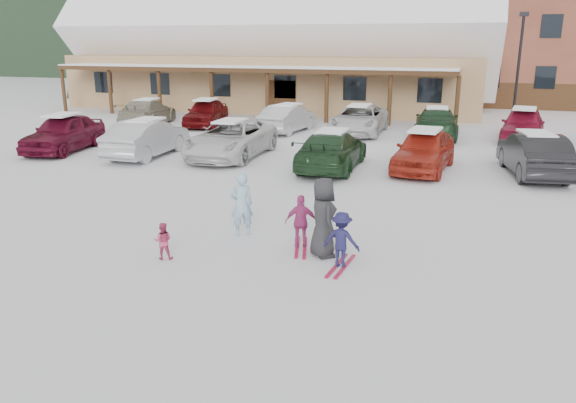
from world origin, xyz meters
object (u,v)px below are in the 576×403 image
(parked_car_11, at_px, (436,123))
(parked_car_12, at_px, (523,125))
(adult_skier, at_px, (241,204))
(parked_car_1, at_px, (147,138))
(parked_car_5, at_px, (534,155))
(parked_car_9, at_px, (288,118))
(lamp_post, at_px, (519,61))
(parked_car_7, at_px, (147,112))
(parked_car_8, at_px, (206,113))
(toddler_red, at_px, (163,241))
(day_lodge, at_px, (277,50))
(parked_car_0, at_px, (64,133))
(parked_car_10, at_px, (359,120))
(bystander_dark, at_px, (323,217))
(child_navy, at_px, (341,240))
(parked_car_2, at_px, (231,139))
(parked_car_3, at_px, (332,150))
(parked_car_4, at_px, (424,150))
(child_magenta, at_px, (301,222))

(parked_car_11, height_order, parked_car_12, parked_car_12)
(adult_skier, distance_m, parked_car_1, 10.78)
(parked_car_5, height_order, parked_car_9, parked_car_5)
(lamp_post, relative_size, parked_car_9, 1.42)
(parked_car_7, bearing_deg, parked_car_1, 111.23)
(parked_car_1, relative_size, parked_car_9, 1.06)
(parked_car_8, bearing_deg, toddler_red, -76.15)
(day_lodge, height_order, parked_car_0, day_lodge)
(parked_car_10, bearing_deg, parked_car_9, -171.34)
(bystander_dark, relative_size, parked_car_0, 0.39)
(adult_skier, xyz_separation_m, parked_car_12, (7.61, 16.34, -0.00))
(parked_car_10, bearing_deg, parked_car_12, 0.76)
(adult_skier, bearing_deg, parked_car_11, -138.70)
(child_navy, bearing_deg, adult_skier, -19.38)
(bystander_dark, distance_m, parked_car_2, 11.35)
(bystander_dark, xyz_separation_m, parked_car_12, (5.40, 17.08, -0.11))
(parked_car_2, distance_m, parked_car_7, 10.69)
(parked_car_7, xyz_separation_m, parked_car_11, (15.74, 0.45, 0.01))
(parked_car_2, xyz_separation_m, parked_car_5, (11.39, 0.18, 0.01))
(lamp_post, xyz_separation_m, parked_car_3, (-7.26, -15.34, -2.76))
(toddler_red, relative_size, parked_car_0, 0.18)
(parked_car_3, distance_m, parked_car_12, 11.13)
(toddler_red, distance_m, parked_car_4, 11.57)
(child_magenta, distance_m, parked_car_8, 19.76)
(parked_car_3, xyz_separation_m, parked_car_10, (-0.53, 8.39, 0.02))
(child_magenta, height_order, parked_car_0, parked_car_0)
(lamp_post, bearing_deg, day_lodge, 167.05)
(child_magenta, distance_m, parked_car_3, 8.37)
(parked_car_1, bearing_deg, parked_car_2, -166.46)
(toddler_red, xyz_separation_m, parked_car_11, (4.72, 18.18, 0.31))
(bystander_dark, xyz_separation_m, parked_car_4, (1.45, 9.34, -0.14))
(parked_car_7, distance_m, parked_car_10, 11.94)
(child_magenta, relative_size, parked_car_9, 0.29)
(child_navy, relative_size, bystander_dark, 0.67)
(parked_car_9, bearing_deg, adult_skier, 111.40)
(child_magenta, height_order, parked_car_5, parked_car_5)
(parked_car_5, height_order, parked_car_8, parked_car_5)
(parked_car_1, xyz_separation_m, parked_car_9, (3.59, 7.81, -0.04))
(child_navy, relative_size, parked_car_4, 0.27)
(adult_skier, relative_size, parked_car_7, 0.32)
(parked_car_5, bearing_deg, parked_car_8, -34.04)
(child_navy, distance_m, parked_car_3, 9.38)
(toddler_red, xyz_separation_m, parked_car_5, (8.44, 10.90, 0.34))
(child_magenta, height_order, parked_car_12, parked_car_12)
(parked_car_0, xyz_separation_m, parked_car_8, (2.63, 8.55, -0.05))
(adult_skier, xyz_separation_m, parked_car_2, (-4.00, 8.77, -0.04))
(parked_car_3, distance_m, parked_car_8, 12.51)
(parked_car_7, height_order, parked_car_11, parked_car_11)
(bystander_dark, xyz_separation_m, parked_car_1, (-9.56, 8.63, -0.13))
(parked_car_2, bearing_deg, parked_car_1, -165.73)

